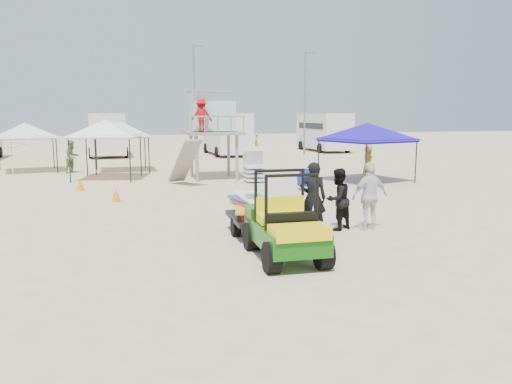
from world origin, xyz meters
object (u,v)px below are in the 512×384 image
object	(u,v)px
surf_trailer	(255,204)
lifeguard_tower	(211,115)
canopy_blue	(367,126)
man_left	(313,198)
utility_cart	(285,220)

from	to	relation	value
surf_trailer	lifeguard_tower	xyz separation A→B (m)	(1.22, 11.95, 2.32)
surf_trailer	canopy_blue	world-z (taller)	canopy_blue
man_left	lifeguard_tower	distance (m)	12.44
utility_cart	man_left	bearing A→B (deg)	53.22
canopy_blue	man_left	bearing A→B (deg)	-125.85
utility_cart	man_left	distance (m)	2.54
lifeguard_tower	canopy_blue	world-z (taller)	lifeguard_tower
surf_trailer	man_left	distance (m)	1.55
utility_cart	surf_trailer	distance (m)	2.34
lifeguard_tower	canopy_blue	distance (m)	7.58
surf_trailer	canopy_blue	distance (m)	12.07
surf_trailer	canopy_blue	xyz separation A→B (m)	(8.08, 8.78, 1.80)
man_left	canopy_blue	xyz separation A→B (m)	(6.56, 9.08, 1.67)
lifeguard_tower	surf_trailer	bearing A→B (deg)	-95.82
utility_cart	lifeguard_tower	bearing A→B (deg)	85.11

